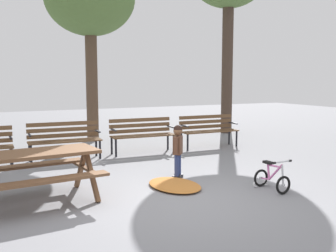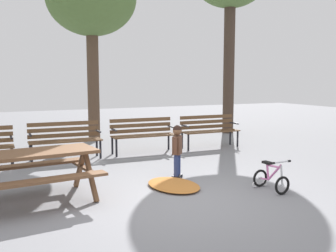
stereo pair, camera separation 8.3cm
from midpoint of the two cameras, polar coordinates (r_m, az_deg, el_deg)
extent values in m
plane|color=gray|center=(6.06, 1.03, -10.66)|extent=(36.00, 36.00, 0.00)
cube|color=brown|center=(6.08, -19.29, -3.81)|extent=(1.87, 0.93, 0.05)
cube|color=brown|center=(5.62, -17.93, -7.66)|extent=(1.81, 0.41, 0.04)
cube|color=brown|center=(6.66, -20.24, -5.47)|extent=(1.81, 0.41, 0.04)
cube|color=brown|center=(6.14, -11.46, -7.11)|extent=(0.11, 0.57, 0.76)
cube|color=brown|center=(6.60, -12.99, -6.16)|extent=(0.11, 0.57, 0.76)
cube|color=brown|center=(6.35, -12.26, -6.07)|extent=(0.19, 1.10, 0.04)
cylinder|color=black|center=(8.60, -22.10, -4.39)|extent=(0.05, 0.05, 0.44)
cylinder|color=black|center=(8.95, -22.23, -3.96)|extent=(0.05, 0.05, 0.44)
cube|color=black|center=(8.71, -22.29, -1.59)|extent=(0.05, 0.40, 0.03)
cube|color=brown|center=(9.24, -15.23, -1.97)|extent=(1.60, 0.13, 0.03)
cube|color=brown|center=(9.12, -15.11, -2.08)|extent=(1.60, 0.13, 0.03)
cube|color=brown|center=(9.01, -14.99, -2.19)|extent=(1.60, 0.13, 0.03)
cube|color=brown|center=(8.89, -14.87, -2.31)|extent=(1.60, 0.13, 0.03)
cube|color=brown|center=(9.26, -15.29, -1.33)|extent=(1.60, 0.10, 0.09)
cube|color=brown|center=(9.25, -15.32, -0.51)|extent=(1.60, 0.10, 0.09)
cube|color=brown|center=(9.23, -15.34, 0.31)|extent=(1.60, 0.10, 0.09)
cylinder|color=black|center=(9.09, -10.17, -3.39)|extent=(0.05, 0.05, 0.44)
cylinder|color=black|center=(9.44, -10.70, -3.02)|extent=(0.05, 0.05, 0.44)
cube|color=black|center=(9.20, -10.50, -0.75)|extent=(0.05, 0.40, 0.03)
cylinder|color=black|center=(8.86, -19.65, -3.96)|extent=(0.05, 0.05, 0.44)
cylinder|color=black|center=(9.21, -19.83, -3.56)|extent=(0.05, 0.05, 0.44)
cube|color=black|center=(8.97, -19.84, -1.24)|extent=(0.05, 0.40, 0.03)
cube|color=brown|center=(9.77, -4.24, -1.27)|extent=(1.60, 0.13, 0.03)
cube|color=brown|center=(9.66, -3.99, -1.36)|extent=(1.60, 0.13, 0.03)
cube|color=brown|center=(9.55, -3.75, -1.46)|extent=(1.60, 0.13, 0.03)
cube|color=brown|center=(9.44, -3.49, -1.56)|extent=(1.60, 0.13, 0.03)
cube|color=brown|center=(9.80, -4.32, -0.66)|extent=(1.60, 0.10, 0.09)
cube|color=brown|center=(9.78, -4.33, 0.11)|extent=(1.60, 0.10, 0.09)
cube|color=brown|center=(9.76, -4.34, 0.89)|extent=(1.60, 0.10, 0.09)
cylinder|color=black|center=(9.78, 0.59, -2.55)|extent=(0.05, 0.05, 0.44)
cylinder|color=black|center=(10.10, -0.26, -2.25)|extent=(0.05, 0.05, 0.44)
cube|color=black|center=(9.88, 0.16, -0.11)|extent=(0.05, 0.40, 0.03)
cylinder|color=black|center=(9.26, -7.88, -3.16)|extent=(0.05, 0.05, 0.44)
cylinder|color=black|center=(9.60, -8.48, -2.81)|extent=(0.05, 0.05, 0.44)
cube|color=black|center=(9.37, -8.23, -0.57)|extent=(0.05, 0.40, 0.03)
cube|color=brown|center=(10.59, 5.41, -0.65)|extent=(1.60, 0.11, 0.03)
cube|color=brown|center=(10.49, 5.74, -0.73)|extent=(1.60, 0.11, 0.03)
cube|color=brown|center=(10.38, 6.07, -0.81)|extent=(1.60, 0.11, 0.03)
cube|color=brown|center=(10.28, 6.42, -0.89)|extent=(1.60, 0.11, 0.03)
cube|color=brown|center=(10.61, 5.30, -0.09)|extent=(1.60, 0.08, 0.09)
cube|color=brown|center=(10.59, 5.31, 0.63)|extent=(1.60, 0.08, 0.09)
cube|color=brown|center=(10.58, 5.32, 1.35)|extent=(1.60, 0.08, 0.09)
cylinder|color=black|center=(10.74, 9.77, -1.80)|extent=(0.05, 0.05, 0.44)
cylinder|color=black|center=(11.03, 8.71, -1.55)|extent=(0.05, 0.05, 0.44)
cube|color=black|center=(10.83, 9.27, 0.42)|extent=(0.05, 0.40, 0.03)
cylinder|color=black|center=(9.97, 2.65, -2.38)|extent=(0.05, 0.05, 0.44)
cylinder|color=black|center=(10.28, 1.72, -2.08)|extent=(0.05, 0.05, 0.44)
cube|color=black|center=(10.07, 2.19, 0.02)|extent=(0.05, 0.40, 0.03)
cylinder|color=navy|center=(7.31, 1.24, -5.75)|extent=(0.09, 0.09, 0.45)
cube|color=black|center=(7.36, 1.24, -7.24)|extent=(0.18, 0.17, 0.06)
cylinder|color=navy|center=(7.16, 0.97, -6.02)|extent=(0.09, 0.09, 0.45)
cube|color=black|center=(7.21, 0.96, -7.54)|extent=(0.18, 0.17, 0.06)
cube|color=brown|center=(7.16, 1.11, -2.81)|extent=(0.26, 0.27, 0.33)
sphere|color=brown|center=(7.12, 1.12, -0.72)|extent=(0.17, 0.17, 0.17)
sphere|color=black|center=(7.12, 1.12, -0.52)|extent=(0.16, 0.16, 0.16)
cylinder|color=brown|center=(7.31, 1.38, -2.53)|extent=(0.07, 0.07, 0.32)
cylinder|color=brown|center=(7.01, 0.83, -2.94)|extent=(0.07, 0.07, 0.32)
torus|color=black|center=(6.52, 16.15, -8.31)|extent=(0.30, 0.05, 0.30)
cylinder|color=silver|center=(6.52, 16.15, -8.31)|extent=(0.05, 0.04, 0.04)
torus|color=black|center=(6.88, 13.08, -7.40)|extent=(0.30, 0.05, 0.30)
cylinder|color=silver|center=(6.88, 13.08, -7.40)|extent=(0.05, 0.04, 0.04)
torus|color=white|center=(6.98, 13.74, -8.03)|extent=(0.11, 0.03, 0.11)
torus|color=white|center=(6.83, 12.36, -8.31)|extent=(0.11, 0.03, 0.11)
cylinder|color=pink|center=(6.60, 15.09, -6.56)|extent=(0.05, 0.31, 0.32)
cylinder|color=pink|center=(6.72, 14.14, -6.47)|extent=(0.04, 0.08, 0.27)
cylinder|color=pink|center=(6.81, 13.64, -7.49)|extent=(0.04, 0.20, 0.05)
cylinder|color=silver|center=(6.49, 16.07, -6.91)|extent=(0.03, 0.07, 0.32)
cylinder|color=pink|center=(6.59, 15.00, -5.68)|extent=(0.05, 0.32, 0.05)
cube|color=black|center=(6.70, 14.06, -5.19)|extent=(0.10, 0.17, 0.04)
cylinder|color=silver|center=(6.46, 16.01, -5.06)|extent=(0.34, 0.04, 0.02)
cylinder|color=black|center=(6.58, 17.07, -4.89)|extent=(0.05, 0.04, 0.04)
cylinder|color=black|center=(6.34, 14.91, -5.25)|extent=(0.05, 0.04, 0.04)
ellipsoid|color=#B26B2D|center=(6.72, 0.61, -8.59)|extent=(0.86, 1.17, 0.07)
cylinder|color=brown|center=(11.75, -11.26, 5.81)|extent=(0.35, 0.35, 3.26)
cylinder|color=#423328|center=(13.31, 8.47, 8.31)|extent=(0.37, 0.37, 4.34)
camera|label=1|loc=(0.04, -90.29, -0.04)|focal=41.69mm
camera|label=2|loc=(0.04, 89.71, 0.04)|focal=41.69mm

